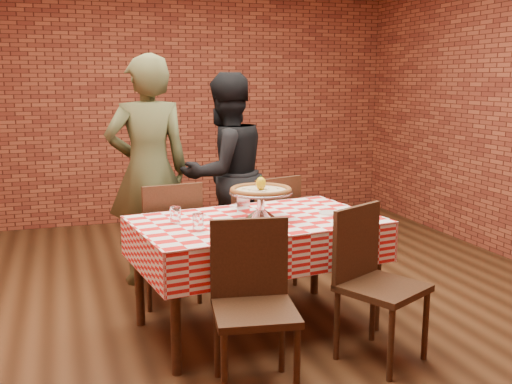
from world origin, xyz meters
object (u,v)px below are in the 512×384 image
(diner_olive, at_px, (148,171))
(chair_far_right, at_px, (264,230))
(chair_near_right, at_px, (383,287))
(water_glass_left, at_px, (198,222))
(chair_near_left, at_px, (255,311))
(table, at_px, (257,274))
(pizza_stand, at_px, (261,206))
(chair_far_left, at_px, (166,241))
(pizza, at_px, (261,191))
(condiment_caddy, at_px, (241,201))
(diner_black, at_px, (225,174))
(water_glass_right, at_px, (175,215))

(diner_olive, bearing_deg, chair_far_right, 155.34)
(chair_near_right, xyz_separation_m, chair_far_right, (-0.22, 1.50, -0.00))
(water_glass_left, bearing_deg, chair_near_left, -74.88)
(table, distance_m, chair_near_right, 0.88)
(pizza_stand, distance_m, water_glass_left, 0.48)
(pizza_stand, xyz_separation_m, chair_far_left, (-0.50, 0.75, -0.39))
(chair_near_left, distance_m, diner_olive, 2.04)
(pizza, relative_size, chair_far_left, 0.43)
(pizza_stand, xyz_separation_m, chair_near_left, (-0.29, -0.76, -0.39))
(condiment_caddy, distance_m, diner_black, 0.99)
(table, height_order, diner_black, diner_black)
(pizza, relative_size, chair_near_left, 0.44)
(pizza_stand, bearing_deg, water_glass_left, -160.81)
(chair_near_left, xyz_separation_m, diner_olive, (-0.26, 1.97, 0.47))
(pizza, xyz_separation_m, chair_near_left, (-0.29, -0.76, -0.49))
(chair_near_left, height_order, chair_far_left, chair_far_left)
(chair_near_right, distance_m, chair_far_left, 1.74)
(table, xyz_separation_m, pizza, (0.02, -0.03, 0.58))
(diner_olive, bearing_deg, chair_near_right, 118.23)
(pizza_stand, distance_m, chair_far_right, 0.99)
(water_glass_right, bearing_deg, table, -5.02)
(table, xyz_separation_m, condiment_caddy, (-0.03, 0.26, 0.46))
(water_glass_right, distance_m, diner_olive, 1.13)
(chair_near_left, height_order, chair_far_right, chair_near_left)
(pizza, bearing_deg, diner_black, 84.90)
(condiment_caddy, xyz_separation_m, diner_olive, (-0.50, 0.91, 0.10))
(chair_near_left, distance_m, chair_far_right, 1.72)
(water_glass_left, relative_size, diner_olive, 0.06)
(water_glass_left, bearing_deg, chair_far_left, 92.85)
(pizza_stand, bearing_deg, table, 117.59)
(pizza_stand, distance_m, condiment_caddy, 0.30)
(chair_near_right, bearing_deg, chair_far_right, 72.21)
(chair_far_right, height_order, diner_black, diner_black)
(water_glass_left, height_order, chair_near_left, chair_near_left)
(chair_far_left, bearing_deg, condiment_caddy, 128.43)
(condiment_caddy, xyz_separation_m, chair_far_right, (0.36, 0.55, -0.37))
(pizza, height_order, diner_olive, diner_olive)
(pizza_stand, bearing_deg, diner_black, 84.90)
(condiment_caddy, bearing_deg, pizza_stand, -92.67)
(table, relative_size, chair_far_left, 1.68)
(pizza_stand, distance_m, diner_olive, 1.33)
(chair_near_right, bearing_deg, water_glass_left, 127.52)
(pizza, height_order, chair_far_left, pizza)
(water_glass_left, bearing_deg, water_glass_right, 111.47)
(water_glass_left, height_order, chair_far_right, chair_far_right)
(diner_olive, bearing_deg, water_glass_left, 91.82)
(pizza, relative_size, chair_far_right, 0.44)
(table, xyz_separation_m, chair_far_right, (0.33, 0.82, 0.08))
(diner_olive, relative_size, diner_black, 1.08)
(chair_far_left, bearing_deg, chair_far_right, -179.46)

